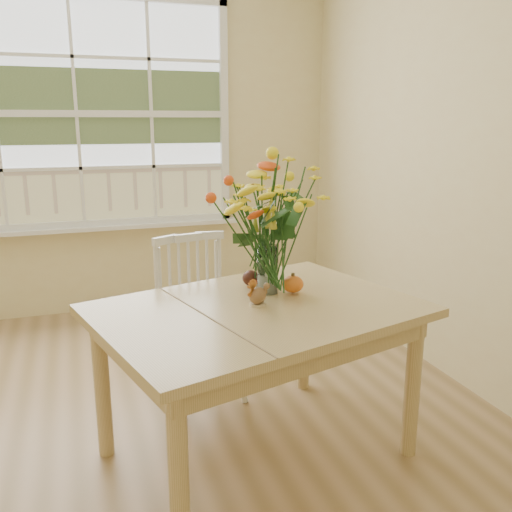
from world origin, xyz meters
name	(u,v)px	position (x,y,z in m)	size (l,w,h in m)	color
floor	(113,478)	(0.00, 0.00, -0.01)	(4.00, 4.50, 0.01)	olive
wall_back	(78,141)	(0.00, 2.25, 1.35)	(4.00, 0.02, 2.70)	beige
window	(77,116)	(0.00, 2.21, 1.53)	(2.42, 0.12, 1.74)	silver
dining_table	(257,326)	(0.65, -0.03, 0.63)	(1.54, 1.28, 0.72)	tan
windsor_chair	(196,309)	(0.52, 0.64, 0.50)	(0.47, 0.46, 0.88)	white
flower_vase	(268,222)	(0.76, 0.14, 1.05)	(0.47, 0.47, 0.55)	white
pumpkin	(293,285)	(0.87, 0.09, 0.76)	(0.10, 0.10, 0.08)	#E2591A
turkey_figurine	(258,296)	(0.65, -0.02, 0.76)	(0.11, 0.10, 0.11)	#CCB78C
dark_gourd	(251,279)	(0.71, 0.26, 0.76)	(0.12, 0.08, 0.07)	#38160F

